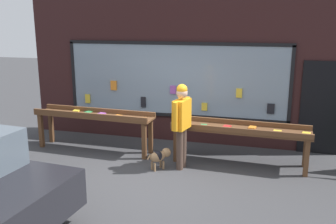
% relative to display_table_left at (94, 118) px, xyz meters
% --- Properties ---
extents(ground_plane, '(40.00, 40.00, 0.00)m').
position_rel_display_table_left_xyz_m(ground_plane, '(1.66, -1.13, -0.76)').
color(ground_plane, '#38383A').
extents(shopfront_facade, '(7.65, 0.29, 3.76)m').
position_rel_display_table_left_xyz_m(shopfront_facade, '(1.70, 1.26, 1.09)').
color(shopfront_facade, '#331919').
rests_on(shopfront_facade, ground_plane).
extents(display_table_left, '(2.84, 0.68, 0.95)m').
position_rel_display_table_left_xyz_m(display_table_left, '(0.00, 0.00, 0.00)').
color(display_table_left, brown).
rests_on(display_table_left, ground_plane).
extents(display_table_right, '(2.85, 0.81, 0.87)m').
position_rel_display_table_left_xyz_m(display_table_right, '(3.32, 0.00, -0.06)').
color(display_table_right, brown).
rests_on(display_table_right, ground_plane).
extents(person_browsing, '(0.31, 0.67, 1.74)m').
position_rel_display_table_left_xyz_m(person_browsing, '(2.20, -0.55, 0.27)').
color(person_browsing, '#4C382D').
rests_on(person_browsing, ground_plane).
extents(small_dog, '(0.43, 0.46, 0.41)m').
position_rel_display_table_left_xyz_m(small_dog, '(1.78, -0.72, -0.48)').
color(small_dog, '#99724C').
rests_on(small_dog, ground_plane).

